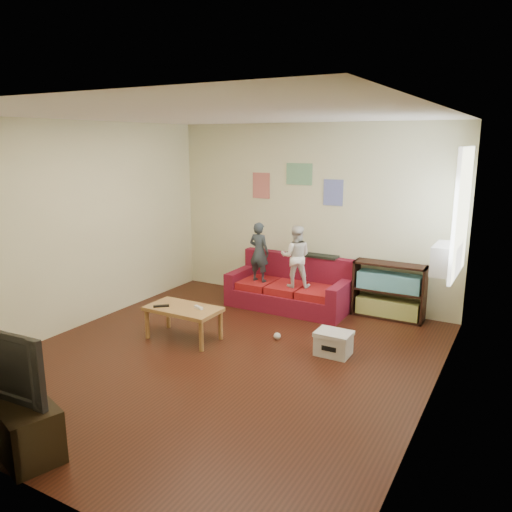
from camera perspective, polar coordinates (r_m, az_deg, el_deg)
The scene contains 17 objects.
room_shell at distance 5.43m, azimuth -4.13°, elevation 1.41°, with size 4.52×5.02×2.72m.
sofa at distance 7.50m, azimuth 3.97°, elevation -3.85°, with size 1.79×0.82×0.79m.
child_a at distance 7.42m, azimuth 0.35°, elevation 0.46°, with size 0.33×0.21×0.90m, color #2F3A42.
child_b at distance 7.16m, azimuth 4.56°, elevation -0.05°, with size 0.44×0.34×0.90m, color white.
coffee_table at distance 6.33m, azimuth -8.31°, elevation -6.32°, with size 0.93×0.51×0.42m.
remote at distance 6.37m, azimuth -10.78°, elevation -5.63°, with size 0.19×0.05×0.02m, color black.
game_controller at distance 6.23m, azimuth -6.58°, elevation -5.87°, with size 0.14×0.04×0.03m, color silver.
bookshelf at distance 7.25m, azimuth 14.93°, elevation -4.16°, with size 0.99×0.30×0.79m.
window at distance 6.18m, azimuth 22.44°, elevation 4.61°, with size 0.04×1.08×1.48m, color white.
ac_unit at distance 6.30m, azimuth 20.92°, elevation -0.32°, with size 0.28×0.55×0.35m, color #B7B2A3.
artwork_left at distance 7.92m, azimuth 0.60°, elevation 8.05°, with size 0.30×0.01×0.40m, color #D87266.
artwork_center at distance 7.62m, azimuth 4.95°, elevation 9.31°, with size 0.42×0.01×0.32m, color #72B27F.
artwork_right at distance 7.43m, azimuth 8.81°, elevation 7.18°, with size 0.30×0.01×0.38m, color #727FCC.
file_box at distance 5.96m, azimuth 8.84°, elevation -9.80°, with size 0.41×0.31×0.28m.
tv_stand at distance 4.77m, azimuth -25.84°, elevation -16.18°, with size 1.17×0.39×0.44m, color black.
television at distance 4.55m, azimuth -26.49°, elevation -10.53°, with size 1.01×0.13×0.58m, color black.
tissue at distance 6.35m, azimuth 2.43°, elevation -9.14°, with size 0.09×0.09×0.09m, color beige.
Camera 1 is at (2.93, -4.44, 2.45)m, focal length 35.00 mm.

